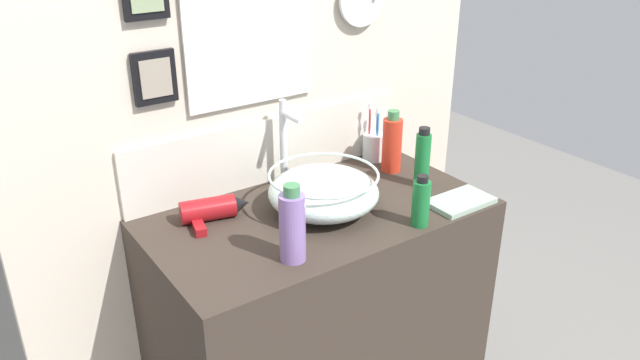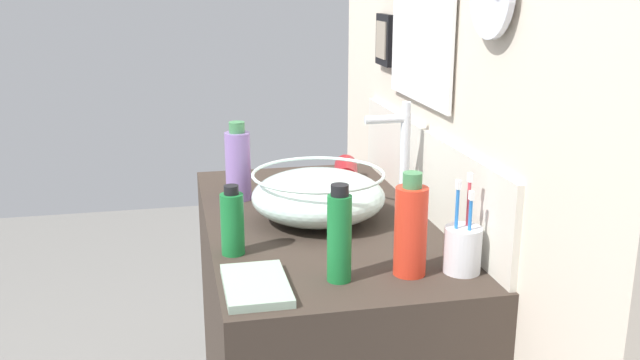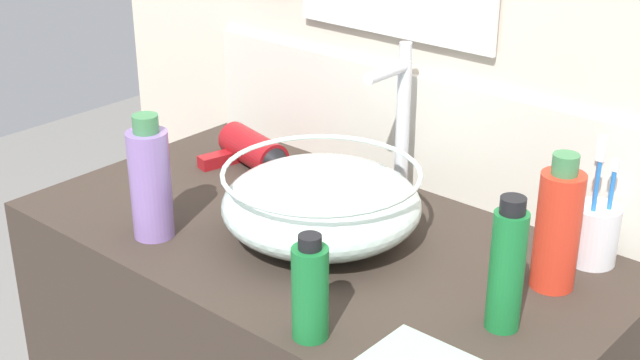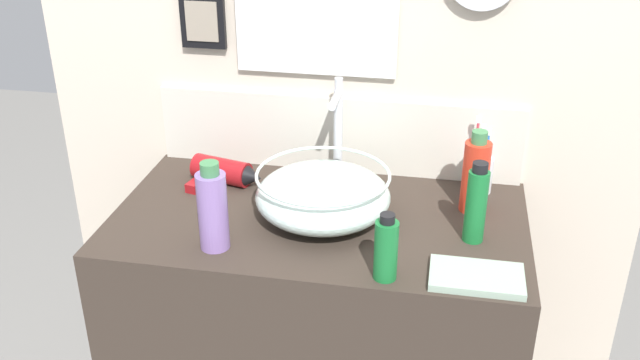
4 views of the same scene
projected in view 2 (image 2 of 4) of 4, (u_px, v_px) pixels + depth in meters
The scene contains 10 objects.
back_panel at pixel (442, 87), 1.72m from camera, with size 1.63×0.10×2.44m.
glass_bowl_sink at pixel (318, 195), 1.72m from camera, with size 0.32×0.32×0.12m.
faucet at pixel (401, 152), 1.73m from camera, with size 0.02×0.11×0.28m.
hair_drier at pixel (345, 174), 2.02m from camera, with size 0.21×0.14×0.07m.
toothbrush_cup at pixel (463, 248), 1.42m from camera, with size 0.08×0.08×0.20m.
shampoo_bottle at pixel (411, 229), 1.40m from camera, with size 0.06×0.06×0.21m.
spray_bottle at pixel (339, 236), 1.37m from camera, with size 0.05×0.05×0.19m.
soap_dispenser at pixel (232, 222), 1.51m from camera, with size 0.05×0.05×0.15m.
lotion_bottle at pixel (238, 164), 1.88m from camera, with size 0.07×0.07×0.21m.
hand_towel at pixel (256, 285), 1.35m from camera, with size 0.20×0.12×0.02m, color #99B29E.
Camera 2 is at (1.62, -0.34, 1.48)m, focal length 40.00 mm.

